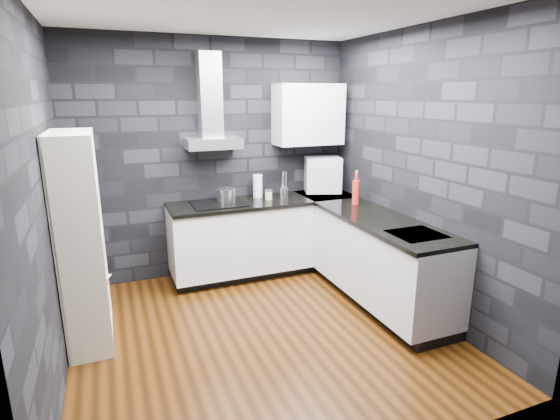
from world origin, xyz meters
TOP-DOWN VIEW (x-y plane):
  - ground at (0.00, 0.00)m, footprint 3.20×3.20m
  - ceiling at (0.00, 0.00)m, footprint 3.20×3.20m
  - wall_back at (0.00, 1.62)m, footprint 3.20×0.05m
  - wall_front at (0.00, -1.62)m, footprint 3.20×0.05m
  - wall_left at (-1.62, 0.00)m, footprint 0.05×3.20m
  - wall_right at (1.62, 0.00)m, footprint 0.05×3.20m
  - toekick_back at (0.50, 1.34)m, footprint 2.18×0.50m
  - toekick_right at (1.34, 0.10)m, footprint 0.50×1.78m
  - counter_back_cab at (0.50, 1.30)m, footprint 2.20×0.60m
  - counter_right_cab at (1.30, 0.10)m, footprint 0.60×1.80m
  - counter_back_top at (0.50, 1.29)m, footprint 2.20×0.62m
  - counter_right_top at (1.29, 0.10)m, footprint 0.62×1.80m
  - counter_corner_top at (1.30, 1.30)m, footprint 0.62×0.62m
  - hood_body at (-0.05, 1.43)m, footprint 0.60×0.34m
  - hood_chimney at (-0.05, 1.50)m, footprint 0.24×0.20m
  - upper_cabinet at (1.10, 1.43)m, footprint 0.80×0.35m
  - cooktop at (-0.05, 1.30)m, footprint 0.58×0.50m
  - sink_rim at (1.30, -0.40)m, footprint 0.44×0.40m
  - pot at (0.06, 1.36)m, footprint 0.24×0.24m
  - glass_vase at (0.47, 1.45)m, footprint 0.12×0.12m
  - storage_jar at (0.55, 1.29)m, footprint 0.09×0.09m
  - utensil_crock at (0.73, 1.28)m, footprint 0.11×0.11m
  - appliance_garage at (1.30, 1.40)m, footprint 0.51×0.45m
  - red_bottle at (1.36, 0.72)m, footprint 0.08×0.08m
  - bookshelf at (-1.42, 0.48)m, footprint 0.42×0.83m
  - fruit_bowl at (-1.42, 0.40)m, footprint 0.26×0.26m
  - book_red at (-1.41, 0.60)m, footprint 0.17×0.02m
  - book_second at (-1.42, 0.62)m, footprint 0.17×0.08m

SIDE VIEW (x-z plane):
  - ground at x=0.00m, z-range 0.00..0.00m
  - toekick_back at x=0.50m, z-range 0.00..0.10m
  - toekick_right at x=1.34m, z-range 0.00..0.10m
  - counter_back_cab at x=0.50m, z-range 0.10..0.86m
  - counter_right_cab at x=1.30m, z-range 0.10..0.86m
  - book_red at x=-1.41m, z-range 0.46..0.68m
  - book_second at x=-1.42m, z-range 0.48..0.71m
  - counter_back_top at x=0.50m, z-range 0.86..0.90m
  - counter_right_top at x=1.29m, z-range 0.86..0.90m
  - counter_corner_top at x=1.30m, z-range 0.86..0.90m
  - sink_rim at x=1.30m, z-range 0.89..0.90m
  - bookshelf at x=-1.42m, z-range 0.00..1.80m
  - cooktop at x=-0.05m, z-range 0.90..0.91m
  - fruit_bowl at x=-1.42m, z-range 0.91..0.96m
  - storage_jar at x=0.55m, z-range 0.90..1.00m
  - utensil_crock at x=0.73m, z-range 0.90..1.02m
  - pot at x=0.06m, z-range 0.91..1.04m
  - red_bottle at x=1.36m, z-range 0.90..1.17m
  - glass_vase at x=0.47m, z-range 0.90..1.17m
  - appliance_garage at x=1.30m, z-range 0.91..1.34m
  - wall_back at x=0.00m, z-range 0.00..2.70m
  - wall_front at x=0.00m, z-range 0.00..2.70m
  - wall_left at x=-1.62m, z-range 0.00..2.70m
  - wall_right at x=1.62m, z-range 0.00..2.70m
  - hood_body at x=-0.05m, z-range 1.50..1.62m
  - upper_cabinet at x=1.10m, z-range 1.50..2.20m
  - hood_chimney at x=-0.05m, z-range 1.62..2.52m
  - ceiling at x=0.00m, z-range 2.70..2.70m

